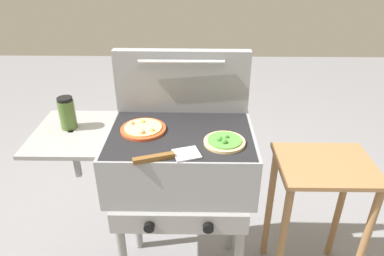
% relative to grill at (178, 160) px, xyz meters
% --- Properties ---
extents(grill, '(0.96, 0.53, 0.90)m').
position_rel_grill_xyz_m(grill, '(0.00, 0.00, 0.00)').
color(grill, gray).
rests_on(grill, ground_plane).
extents(grill_lid_open, '(0.63, 0.08, 0.30)m').
position_rel_grill_xyz_m(grill_lid_open, '(0.01, 0.22, 0.30)').
color(grill_lid_open, gray).
rests_on(grill_lid_open, grill).
extents(pizza_veggie, '(0.17, 0.17, 0.03)m').
position_rel_grill_xyz_m(pizza_veggie, '(0.20, -0.09, 0.15)').
color(pizza_veggie, '#E0C17F').
rests_on(pizza_veggie, grill).
extents(pizza_cheese, '(0.20, 0.20, 0.04)m').
position_rel_grill_xyz_m(pizza_cheese, '(-0.15, 0.02, 0.15)').
color(pizza_cheese, '#C64723').
rests_on(pizza_cheese, grill).
extents(sauce_jar, '(0.07, 0.07, 0.15)m').
position_rel_grill_xyz_m(sauce_jar, '(-0.48, 0.04, 0.22)').
color(sauce_jar, '#4C6B2D').
rests_on(sauce_jar, grill).
extents(spatula, '(0.26, 0.14, 0.02)m').
position_rel_grill_xyz_m(spatula, '(-0.03, -0.20, 0.15)').
color(spatula, '#B7BABF').
rests_on(spatula, grill).
extents(prep_table, '(0.44, 0.36, 0.74)m').
position_rel_grill_xyz_m(prep_table, '(0.67, 0.00, -0.22)').
color(prep_table, olive).
rests_on(prep_table, ground_plane).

